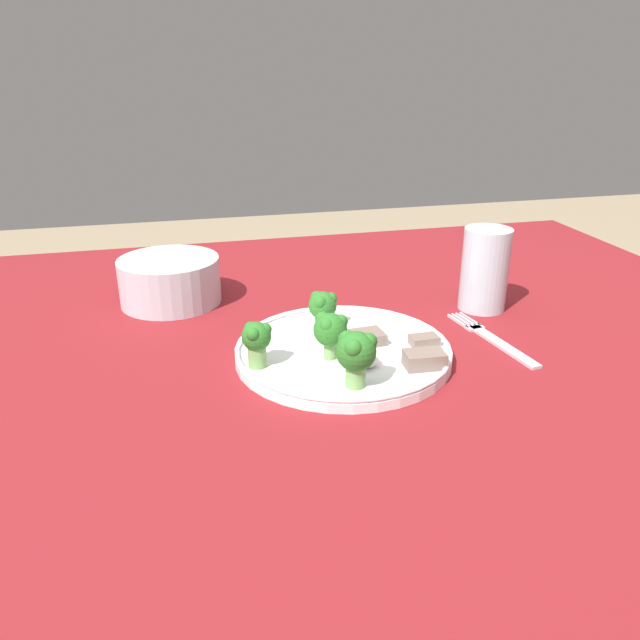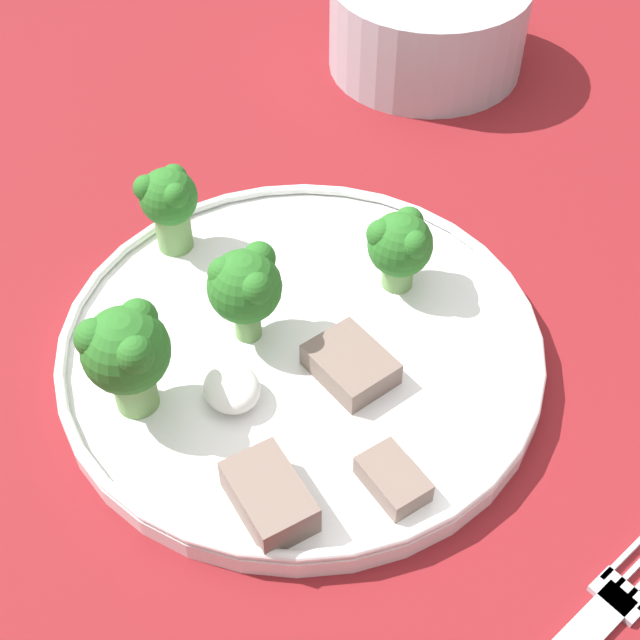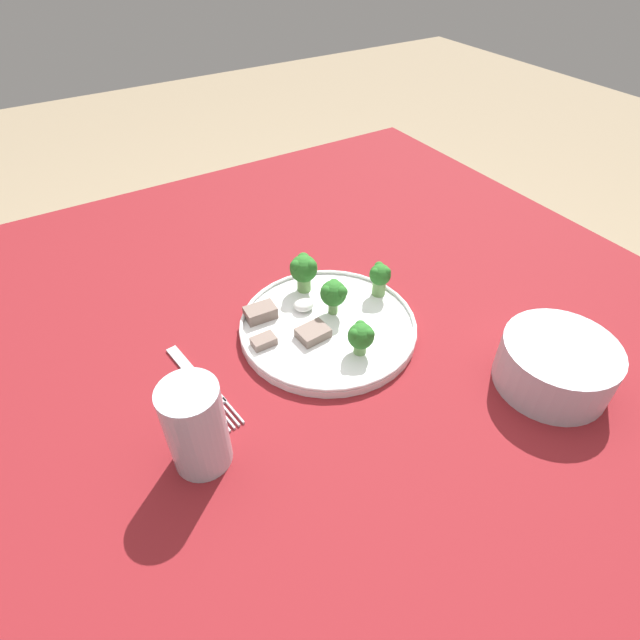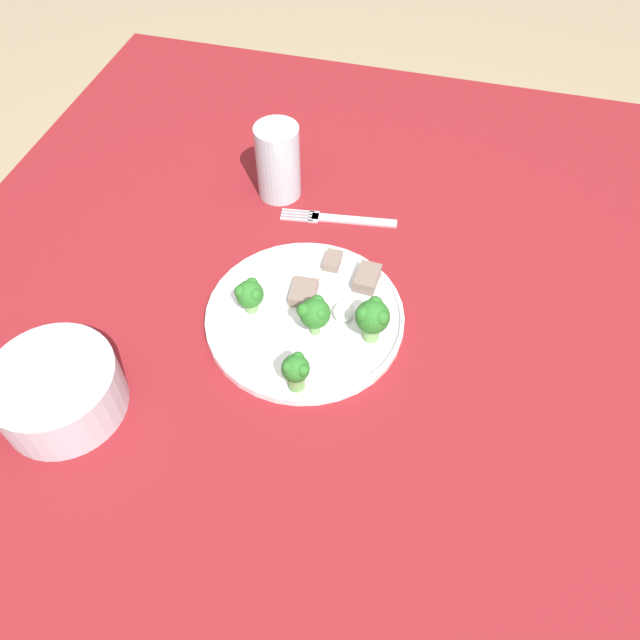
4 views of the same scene
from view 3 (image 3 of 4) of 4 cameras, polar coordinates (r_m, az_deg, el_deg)
The scene contains 14 objects.
ground_plane at distance 1.42m, azimuth -1.19°, elevation -24.91°, with size 8.00×8.00×0.00m, color #9E896B.
table at distance 0.83m, azimuth -1.85°, elevation -5.81°, with size 1.25×1.17×0.78m.
dinner_plate at distance 0.76m, azimuth 0.91°, elevation -0.70°, with size 0.27×0.27×0.02m.
fork at distance 0.71m, azimuth -13.47°, elevation -7.08°, with size 0.04×0.19×0.00m.
cream_bowl at distance 0.74m, azimuth 25.29°, elevation -4.76°, with size 0.15×0.15×0.07m.
drinking_glass at distance 0.59m, azimuth -13.89°, elevation -12.15°, with size 0.07×0.07×0.12m.
broccoli_floret_near_rim_left at distance 0.80m, azimuth -1.89°, elevation 5.82°, with size 0.05×0.04×0.06m.
broccoli_floret_center_left at distance 0.75m, azimuth 1.65°, elevation 2.98°, with size 0.04×0.04×0.06m.
broccoli_floret_back_left at distance 0.70m, azimuth 4.70°, elevation -1.84°, with size 0.04×0.04×0.05m.
broccoli_floret_front_left at distance 0.80m, azimuth 6.80°, elevation 5.03°, with size 0.04×0.03×0.06m.
meat_slice_front_slice at distance 0.73m, azimuth -6.46°, elevation -2.40°, with size 0.03×0.02×0.01m.
meat_slice_middle_slice at distance 0.73m, azimuth -0.72°, elevation -1.44°, with size 0.05×0.04×0.01m.
meat_slice_rear_slice at distance 0.77m, azimuth -6.82°, elevation 0.86°, with size 0.05×0.03×0.02m.
sauce_dollop at distance 0.78m, azimuth -1.88°, elevation 1.76°, with size 0.03×0.03×0.02m.
Camera 3 is at (0.27, 0.49, 1.30)m, focal length 28.00 mm.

